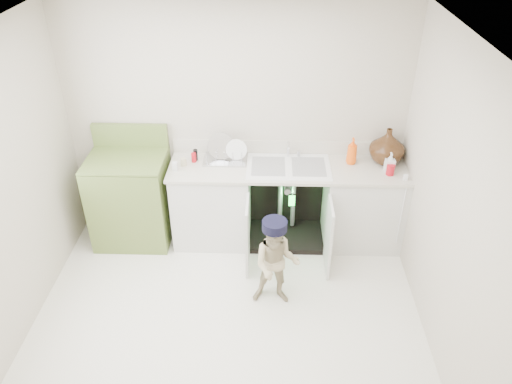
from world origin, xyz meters
TOP-DOWN VIEW (x-y plane):
  - ground at (0.00, 0.00)m, footprint 3.50×3.50m
  - room_shell at (0.00, 0.00)m, footprint 6.00×5.50m
  - counter_run at (0.60, 1.21)m, footprint 2.44×1.02m
  - avocado_stove at (-1.11, 1.18)m, footprint 0.79×0.65m
  - repair_worker at (0.43, 0.23)m, footprint 0.44×0.81m

SIDE VIEW (x-z plane):
  - ground at x=0.00m, z-range 0.00..0.00m
  - repair_worker at x=0.43m, z-range 0.01..0.91m
  - counter_run at x=0.60m, z-range -0.15..1.12m
  - avocado_stove at x=-1.11m, z-range -0.11..1.12m
  - room_shell at x=0.00m, z-range 0.62..1.88m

